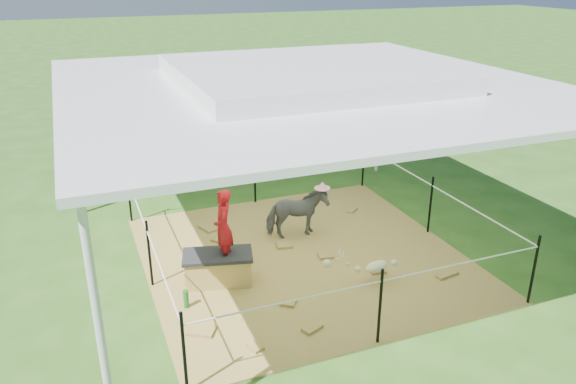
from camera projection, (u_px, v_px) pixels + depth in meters
name	position (u px, v px, depth m)	size (l,w,h in m)	color
ground	(303.00, 258.00, 8.52)	(90.00, 90.00, 0.00)	#2D5919
hay_patch	(303.00, 257.00, 8.52)	(4.60, 4.60, 0.03)	brown
canopy_tent	(304.00, 80.00, 7.51)	(6.30, 6.30, 2.90)	silver
rope_fence	(303.00, 219.00, 8.28)	(4.54, 4.54, 1.00)	black
straw_bale	(218.00, 269.00, 7.74)	(0.89, 0.44, 0.39)	olive
dark_cloth	(218.00, 255.00, 7.65)	(0.95, 0.49, 0.05)	black
woman	(223.00, 220.00, 7.50)	(0.39, 0.25, 1.06)	#B51119
green_bottle	(186.00, 299.00, 7.19)	(0.07, 0.07, 0.25)	#197123
pony	(297.00, 214.00, 8.96)	(0.44, 0.97, 0.82)	#4A4A4F
pink_hat	(297.00, 187.00, 8.78)	(0.25, 0.25, 0.12)	#FF93C4
foal	(377.00, 265.00, 7.73)	(0.95, 0.53, 0.53)	beige
trash_barrel	(333.00, 117.00, 14.64)	(0.57, 0.57, 0.88)	blue
picnic_table_near	(230.00, 105.00, 16.21)	(1.82, 1.31, 0.76)	brown
picnic_table_far	(349.00, 93.00, 17.66)	(1.85, 1.34, 0.77)	#56341D
distant_person	(283.00, 107.00, 15.33)	(0.52, 0.40, 1.06)	#3796D1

